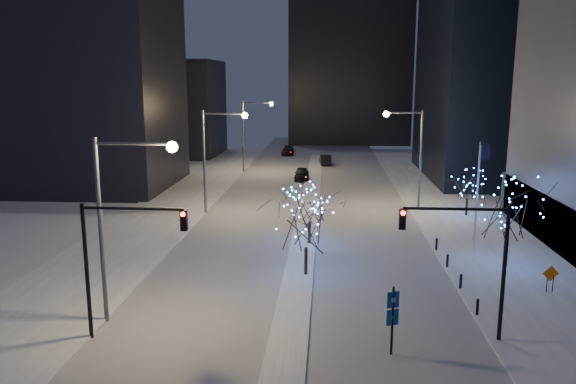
# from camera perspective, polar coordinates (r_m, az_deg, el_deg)

# --- Properties ---
(ground) EXTENTS (160.00, 160.00, 0.00)m
(ground) POSITION_cam_1_polar(r_m,az_deg,el_deg) (28.81, -0.02, -15.23)
(ground) COLOR white
(ground) RESTS_ON ground
(road) EXTENTS (20.00, 130.00, 0.02)m
(road) POSITION_cam_1_polar(r_m,az_deg,el_deg) (62.07, 2.29, -0.60)
(road) COLOR #A5A9B4
(road) RESTS_ON ground
(median) EXTENTS (2.00, 80.00, 0.15)m
(median) POSITION_cam_1_polar(r_m,az_deg,el_deg) (57.18, 2.13, -1.58)
(median) COLOR white
(median) RESTS_ON ground
(east_sidewalk) EXTENTS (10.00, 90.00, 0.15)m
(east_sidewalk) POSITION_cam_1_polar(r_m,az_deg,el_deg) (49.25, 19.48, -4.38)
(east_sidewalk) COLOR white
(east_sidewalk) RESTS_ON ground
(west_sidewalk) EXTENTS (8.00, 90.00, 0.15)m
(west_sidewalk) POSITION_cam_1_polar(r_m,az_deg,el_deg) (50.03, -14.56, -3.84)
(west_sidewalk) COLOR white
(west_sidewalk) RESTS_ON ground
(filler_west_near) EXTENTS (22.00, 18.00, 24.00)m
(filler_west_near) POSITION_cam_1_polar(r_m,az_deg,el_deg) (72.16, -20.67, 9.96)
(filler_west_near) COLOR black
(filler_west_near) RESTS_ON ground
(filler_west_far) EXTENTS (18.00, 16.00, 16.00)m
(filler_west_far) POSITION_cam_1_polar(r_m,az_deg,el_deg) (99.78, -12.25, 8.33)
(filler_west_far) COLOR black
(filler_west_far) RESTS_ON ground
(horizon_block) EXTENTS (24.00, 14.00, 42.00)m
(horizon_block) POSITION_cam_1_polar(r_m,az_deg,el_deg) (118.04, 6.32, 15.27)
(horizon_block) COLOR black
(horizon_block) RESTS_ON ground
(street_lamp_w_near) EXTENTS (4.40, 0.56, 10.00)m
(street_lamp_w_near) POSITION_cam_1_polar(r_m,az_deg,el_deg) (30.40, -16.80, -1.27)
(street_lamp_w_near) COLOR #595E66
(street_lamp_w_near) RESTS_ON ground
(street_lamp_w_mid) EXTENTS (4.40, 0.56, 10.00)m
(street_lamp_w_mid) POSITION_cam_1_polar(r_m,az_deg,el_deg) (54.16, -7.45, 4.51)
(street_lamp_w_mid) COLOR #595E66
(street_lamp_w_mid) RESTS_ON ground
(street_lamp_w_far) EXTENTS (4.40, 0.56, 10.00)m
(street_lamp_w_far) POSITION_cam_1_polar(r_m,az_deg,el_deg) (78.69, -3.83, 6.71)
(street_lamp_w_far) COLOR #595E66
(street_lamp_w_far) RESTS_ON ground
(street_lamp_east) EXTENTS (3.90, 0.56, 10.00)m
(street_lamp_east) POSITION_cam_1_polar(r_m,az_deg,el_deg) (56.66, 12.46, 4.59)
(street_lamp_east) COLOR #595E66
(street_lamp_east) RESTS_ON ground
(traffic_signal_west) EXTENTS (5.26, 0.43, 7.00)m
(traffic_signal_west) POSITION_cam_1_polar(r_m,az_deg,el_deg) (28.84, -17.08, -5.53)
(traffic_signal_west) COLOR black
(traffic_signal_west) RESTS_ON ground
(traffic_signal_east) EXTENTS (5.26, 0.43, 7.00)m
(traffic_signal_east) POSITION_cam_1_polar(r_m,az_deg,el_deg) (28.79, 18.26, -5.64)
(traffic_signal_east) COLOR black
(traffic_signal_east) RESTS_ON ground
(flagpoles) EXTENTS (1.35, 2.60, 8.00)m
(flagpoles) POSITION_cam_1_polar(r_m,az_deg,el_deg) (45.19, 18.78, 0.45)
(flagpoles) COLOR silver
(flagpoles) RESTS_ON east_sidewalk
(bollards) EXTENTS (0.16, 12.16, 0.90)m
(bollards) POSITION_cam_1_polar(r_m,az_deg,el_deg) (38.67, 16.49, -7.65)
(bollards) COLOR black
(bollards) RESTS_ON east_sidewalk
(car_near) EXTENTS (1.92, 4.62, 1.56)m
(car_near) POSITION_cam_1_polar(r_m,az_deg,el_deg) (73.26, 1.41, 1.87)
(car_near) COLOR black
(car_near) RESTS_ON ground
(car_mid) EXTENTS (1.93, 4.75, 1.53)m
(car_mid) POSITION_cam_1_polar(r_m,az_deg,el_deg) (86.47, 3.82, 3.31)
(car_mid) COLOR black
(car_mid) RESTS_ON ground
(car_far) EXTENTS (2.10, 5.07, 1.47)m
(car_far) POSITION_cam_1_polar(r_m,az_deg,el_deg) (97.27, -0.00, 4.21)
(car_far) COLOR black
(car_far) RESTS_ON ground
(holiday_tree_median_near) EXTENTS (5.85, 5.85, 5.73)m
(holiday_tree_median_near) POSITION_cam_1_polar(r_m,az_deg,el_deg) (36.75, 1.86, -3.03)
(holiday_tree_median_near) COLOR black
(holiday_tree_median_near) RESTS_ON median
(holiday_tree_median_far) EXTENTS (4.86, 4.86, 4.74)m
(holiday_tree_median_far) POSITION_cam_1_polar(r_m,az_deg,el_deg) (43.94, 2.22, -1.33)
(holiday_tree_median_far) COLOR black
(holiday_tree_median_far) RESTS_ON median
(holiday_tree_plaza_near) EXTENTS (6.29, 6.29, 6.14)m
(holiday_tree_plaza_near) POSITION_cam_1_polar(r_m,az_deg,el_deg) (41.37, 21.59, -1.84)
(holiday_tree_plaza_near) COLOR black
(holiday_tree_plaza_near) RESTS_ON east_sidewalk
(holiday_tree_plaza_far) EXTENTS (4.68, 4.68, 4.58)m
(holiday_tree_plaza_far) POSITION_cam_1_polar(r_m,az_deg,el_deg) (55.70, 17.82, 0.73)
(holiday_tree_plaza_far) COLOR black
(holiday_tree_plaza_far) RESTS_ON east_sidewalk
(wayfinding_sign) EXTENTS (0.59, 0.30, 3.42)m
(wayfinding_sign) POSITION_cam_1_polar(r_m,az_deg,el_deg) (27.42, 10.58, -12.03)
(wayfinding_sign) COLOR black
(wayfinding_sign) RESTS_ON ground
(construction_sign) EXTENTS (1.02, 0.12, 1.68)m
(construction_sign) POSITION_cam_1_polar(r_m,az_deg,el_deg) (37.99, 25.12, -7.73)
(construction_sign) COLOR black
(construction_sign) RESTS_ON east_sidewalk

